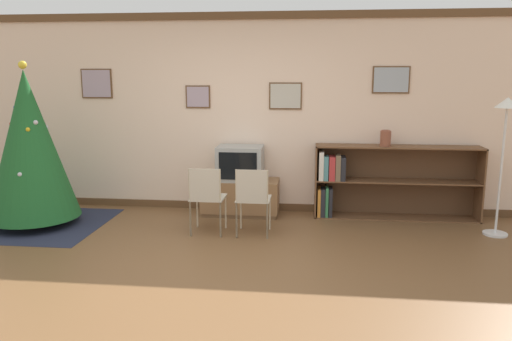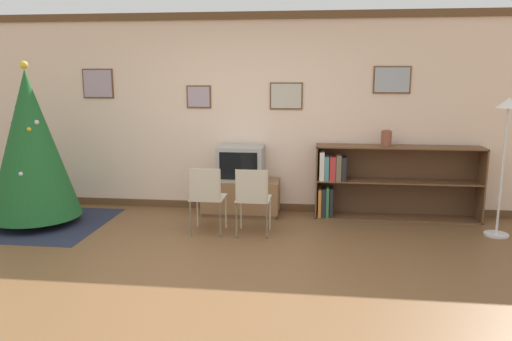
{
  "view_description": "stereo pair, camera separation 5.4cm",
  "coord_description": "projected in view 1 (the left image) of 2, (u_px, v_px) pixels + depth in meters",
  "views": [
    {
      "loc": [
        0.95,
        -4.42,
        1.9
      ],
      "look_at": [
        0.32,
        1.31,
        0.78
      ],
      "focal_mm": 35.0,
      "sensor_mm": 36.0,
      "label": 1
    },
    {
      "loc": [
        1.01,
        -4.41,
        1.9
      ],
      "look_at": [
        0.32,
        1.31,
        0.78
      ],
      "focal_mm": 35.0,
      "sensor_mm": 36.0,
      "label": 2
    }
  ],
  "objects": [
    {
      "name": "area_rug",
      "position": [
        36.0,
        224.0,
        6.38
      ],
      "size": [
        1.72,
        1.6,
        0.01
      ],
      "color": "#23283D",
      "rests_on": "ground_plane"
    },
    {
      "name": "television",
      "position": [
        240.0,
        163.0,
        6.7
      ],
      "size": [
        0.61,
        0.45,
        0.46
      ],
      "color": "#9E9E99",
      "rests_on": "tv_console"
    },
    {
      "name": "folding_chair_left",
      "position": [
        207.0,
        196.0,
        5.9
      ],
      "size": [
        0.4,
        0.4,
        0.82
      ],
      "color": "#BCB29E",
      "rests_on": "ground_plane"
    },
    {
      "name": "wall_back",
      "position": [
        242.0,
        114.0,
        6.88
      ],
      "size": [
        9.15,
        0.11,
        2.7
      ],
      "color": "beige",
      "rests_on": "ground_plane"
    },
    {
      "name": "ground_plane",
      "position": [
        208.0,
        275.0,
        4.78
      ],
      "size": [
        24.0,
        24.0,
        0.0
      ],
      "primitive_type": "plane",
      "color": "brown"
    },
    {
      "name": "tv_console",
      "position": [
        240.0,
        197.0,
        6.79
      ],
      "size": [
        1.04,
        0.47,
        0.48
      ],
      "color": "brown",
      "rests_on": "ground_plane"
    },
    {
      "name": "christmas_tree",
      "position": [
        30.0,
        145.0,
        6.18
      ],
      "size": [
        1.12,
        1.12,
        2.04
      ],
      "color": "maroon",
      "rests_on": "area_rug"
    },
    {
      "name": "folding_chair_right",
      "position": [
        253.0,
        197.0,
        5.84
      ],
      "size": [
        0.4,
        0.4,
        0.82
      ],
      "color": "#BCB29E",
      "rests_on": "ground_plane"
    },
    {
      "name": "bookshelf",
      "position": [
        372.0,
        181.0,
        6.63
      ],
      "size": [
        2.14,
        0.36,
        0.97
      ],
      "color": "brown",
      "rests_on": "ground_plane"
    },
    {
      "name": "vase",
      "position": [
        386.0,
        138.0,
        6.46
      ],
      "size": [
        0.14,
        0.14,
        0.21
      ],
      "color": "brown",
      "rests_on": "bookshelf"
    },
    {
      "name": "standing_lamp",
      "position": [
        505.0,
        130.0,
        5.73
      ],
      "size": [
        0.28,
        0.28,
        1.63
      ],
      "color": "silver",
      "rests_on": "ground_plane"
    }
  ]
}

